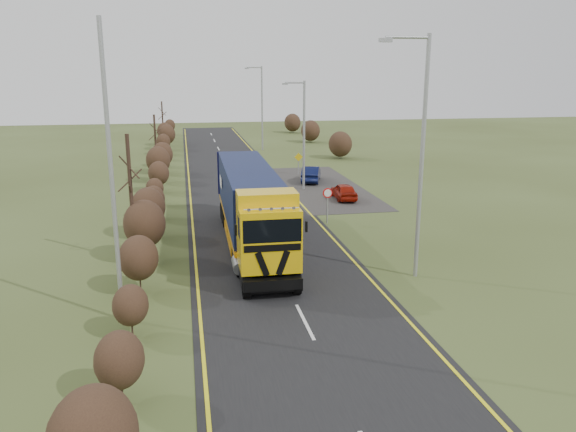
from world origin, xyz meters
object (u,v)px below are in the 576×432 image
(speed_sign, at_px, (327,199))
(streetlight_near, at_px, (419,148))
(lorry, at_px, (251,203))
(car_blue_sedan, at_px, (311,174))
(car_red_hatchback, at_px, (344,191))

(speed_sign, bearing_deg, streetlight_near, -81.17)
(streetlight_near, distance_m, speed_sign, 10.37)
(streetlight_near, bearing_deg, speed_sign, 98.83)
(streetlight_near, relative_size, speed_sign, 4.78)
(lorry, relative_size, car_blue_sedan, 3.76)
(lorry, xyz_separation_m, speed_sign, (5.00, 3.78, -0.84))
(speed_sign, bearing_deg, lorry, -142.88)
(lorry, distance_m, streetlight_near, 9.17)
(lorry, distance_m, car_red_hatchback, 12.67)
(car_red_hatchback, relative_size, speed_sign, 1.57)
(streetlight_near, bearing_deg, car_red_hatchback, 85.13)
(car_red_hatchback, bearing_deg, speed_sign, 67.17)
(car_red_hatchback, distance_m, car_blue_sedan, 6.87)
(car_red_hatchback, relative_size, streetlight_near, 0.33)
(car_red_hatchback, bearing_deg, lorry, 53.45)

